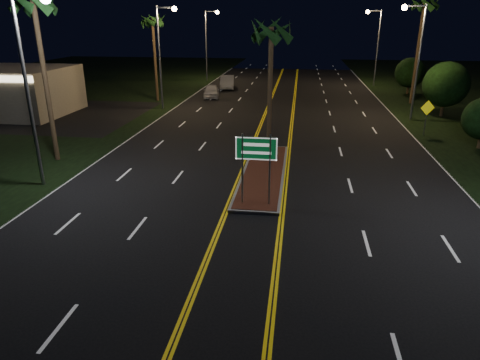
% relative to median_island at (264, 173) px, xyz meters
% --- Properties ---
extents(ground, '(120.00, 120.00, 0.00)m').
position_rel_median_island_xyz_m(ground, '(0.00, -7.00, -0.08)').
color(ground, black).
rests_on(ground, ground).
extents(median_island, '(2.25, 10.25, 0.17)m').
position_rel_median_island_xyz_m(median_island, '(0.00, 0.00, 0.00)').
color(median_island, gray).
rests_on(median_island, ground).
extents(highway_sign, '(1.80, 0.08, 3.20)m').
position_rel_median_island_xyz_m(highway_sign, '(0.00, -4.20, 2.32)').
color(highway_sign, gray).
rests_on(highway_sign, ground).
extents(streetlight_left_near, '(1.91, 0.44, 9.00)m').
position_rel_median_island_xyz_m(streetlight_left_near, '(-10.61, -3.00, 5.57)').
color(streetlight_left_near, gray).
rests_on(streetlight_left_near, ground).
extents(streetlight_left_mid, '(1.91, 0.44, 9.00)m').
position_rel_median_island_xyz_m(streetlight_left_mid, '(-10.61, 17.00, 5.57)').
color(streetlight_left_mid, gray).
rests_on(streetlight_left_mid, ground).
extents(streetlight_left_far, '(1.91, 0.44, 9.00)m').
position_rel_median_island_xyz_m(streetlight_left_far, '(-10.61, 37.00, 5.57)').
color(streetlight_left_far, gray).
rests_on(streetlight_left_far, ground).
extents(streetlight_right_mid, '(1.91, 0.44, 9.00)m').
position_rel_median_island_xyz_m(streetlight_right_mid, '(10.61, 15.00, 5.57)').
color(streetlight_right_mid, gray).
rests_on(streetlight_right_mid, ground).
extents(streetlight_right_far, '(1.91, 0.44, 9.00)m').
position_rel_median_island_xyz_m(streetlight_right_far, '(10.61, 35.00, 5.57)').
color(streetlight_right_far, gray).
rests_on(streetlight_right_far, ground).
extents(palm_median, '(2.40, 2.40, 8.30)m').
position_rel_median_island_xyz_m(palm_median, '(0.00, 3.50, 7.19)').
color(palm_median, '#382819').
rests_on(palm_median, ground).
extents(palm_left_near, '(2.40, 2.40, 9.80)m').
position_rel_median_island_xyz_m(palm_left_near, '(-12.50, 1.00, 8.60)').
color(palm_left_near, '#382819').
rests_on(palm_left_near, ground).
extents(palm_left_far, '(2.40, 2.40, 8.80)m').
position_rel_median_island_xyz_m(palm_left_far, '(-12.80, 21.00, 7.66)').
color(palm_left_far, '#382819').
rests_on(palm_left_far, ground).
extents(palm_right_far, '(2.40, 2.40, 10.30)m').
position_rel_median_island_xyz_m(palm_right_far, '(12.80, 23.00, 9.06)').
color(palm_right_far, '#382819').
rests_on(palm_right_far, ground).
extents(shrub_mid, '(3.78, 3.78, 4.62)m').
position_rel_median_island_xyz_m(shrub_mid, '(14.00, 17.00, 2.64)').
color(shrub_mid, '#382819').
rests_on(shrub_mid, ground).
extents(shrub_far, '(3.24, 3.24, 3.96)m').
position_rel_median_island_xyz_m(shrub_far, '(13.80, 29.00, 2.25)').
color(shrub_far, '#382819').
rests_on(shrub_far, ground).
extents(car_near, '(2.75, 4.99, 1.58)m').
position_rel_median_island_xyz_m(car_near, '(-7.67, 23.68, 0.71)').
color(car_near, silver).
rests_on(car_near, ground).
extents(car_far, '(2.98, 5.57, 1.77)m').
position_rel_median_island_xyz_m(car_far, '(-7.03, 30.20, 0.80)').
color(car_far, '#ADAFB7').
rests_on(car_far, ground).
extents(warning_sign, '(1.02, 0.36, 2.54)m').
position_rel_median_island_xyz_m(warning_sign, '(10.80, 9.98, 1.57)').
color(warning_sign, gray).
rests_on(warning_sign, ground).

